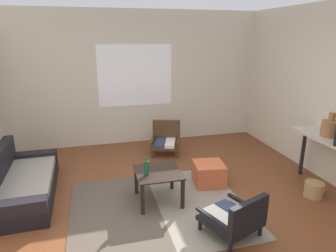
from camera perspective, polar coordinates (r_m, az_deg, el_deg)
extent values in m
plane|color=brown|center=(3.86, 1.31, -17.78)|extent=(7.80, 7.80, 0.00)
cube|color=beige|center=(6.23, -6.33, 9.03)|extent=(5.60, 0.12, 2.70)
cube|color=white|center=(6.16, -6.26, 9.58)|extent=(1.51, 0.01, 1.23)
cube|color=#4C4238|center=(4.04, -10.06, -16.23)|extent=(1.14, 1.95, 0.01)
cube|color=gray|center=(4.24, 5.97, -14.27)|extent=(1.14, 1.95, 0.01)
cube|color=black|center=(4.75, -25.56, -10.97)|extent=(0.81, 1.77, 0.21)
cube|color=gray|center=(4.68, -25.44, -9.27)|extent=(0.71, 1.58, 0.10)
cube|color=black|center=(5.42, -24.46, -6.47)|extent=(0.77, 0.20, 0.37)
cube|color=black|center=(4.04, -27.38, -15.02)|extent=(0.77, 0.20, 0.37)
cube|color=black|center=(4.05, -1.90, -8.82)|extent=(0.61, 0.62, 0.02)
cube|color=black|center=(4.34, -6.12, -10.31)|extent=(0.04, 0.04, 0.43)
cube|color=black|center=(4.44, 0.74, -9.59)|extent=(0.04, 0.04, 0.43)
cube|color=black|center=(3.88, -4.90, -13.87)|extent=(0.04, 0.04, 0.43)
cube|color=black|center=(3.98, 2.82, -12.93)|extent=(0.04, 0.04, 0.43)
cylinder|color=#472D19|center=(5.55, 1.68, -5.52)|extent=(0.04, 0.04, 0.15)
cylinder|color=#472D19|center=(5.59, -3.05, -5.38)|extent=(0.04, 0.04, 0.15)
cylinder|color=#472D19|center=(5.97, 1.90, -3.87)|extent=(0.04, 0.04, 0.15)
cylinder|color=#472D19|center=(6.01, -2.50, -3.75)|extent=(0.04, 0.04, 0.15)
cube|color=#472D19|center=(5.74, -0.50, -3.66)|extent=(0.68, 0.68, 0.05)
cube|color=silver|center=(5.69, 0.43, -3.24)|extent=(0.32, 0.50, 0.06)
cube|color=#2D3856|center=(5.71, -1.46, -3.19)|extent=(0.32, 0.50, 0.06)
cube|color=#472D19|center=(5.89, -0.30, -0.79)|extent=(0.53, 0.24, 0.40)
cube|color=#472D19|center=(5.68, 2.01, -2.64)|extent=(0.21, 0.52, 0.04)
cube|color=#472D19|center=(5.72, -2.99, -2.51)|extent=(0.21, 0.52, 0.04)
cylinder|color=black|center=(3.69, 6.15, -18.32)|extent=(0.04, 0.04, 0.14)
cylinder|color=black|center=(3.98, 11.60, -15.70)|extent=(0.04, 0.04, 0.14)
cylinder|color=black|center=(3.42, 11.88, -21.83)|extent=(0.04, 0.04, 0.14)
cylinder|color=black|center=(3.74, 17.24, -18.58)|extent=(0.04, 0.04, 0.14)
cube|color=black|center=(3.64, 11.82, -17.30)|extent=(0.73, 0.73, 0.05)
cube|color=silver|center=(3.56, 10.49, -17.02)|extent=(0.35, 0.53, 0.06)
cube|color=#2D3856|center=(3.69, 12.73, -15.88)|extent=(0.35, 0.53, 0.06)
cube|color=black|center=(3.40, 15.22, -16.24)|extent=(0.55, 0.27, 0.35)
cube|color=black|center=(3.42, 8.79, -17.33)|extent=(0.24, 0.54, 0.04)
cube|color=black|center=(3.75, 14.75, -14.32)|extent=(0.24, 0.54, 0.04)
cube|color=#BC5633|center=(4.65, 7.81, -9.07)|extent=(0.49, 0.49, 0.34)
cylinder|color=black|center=(5.32, 24.44, -4.55)|extent=(0.06, 0.06, 0.77)
cylinder|color=#935B38|center=(4.82, 28.65, -0.46)|extent=(0.24, 0.24, 0.23)
cylinder|color=#935B38|center=(4.78, 28.94, 1.54)|extent=(0.09, 0.09, 0.12)
cylinder|color=#194723|center=(3.91, -4.18, -8.07)|extent=(0.07, 0.07, 0.20)
cylinder|color=#194723|center=(3.85, -4.22, -6.32)|extent=(0.03, 0.03, 0.06)
cylinder|color=#9E7A4C|center=(4.78, 26.17, -10.84)|extent=(0.26, 0.26, 0.21)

